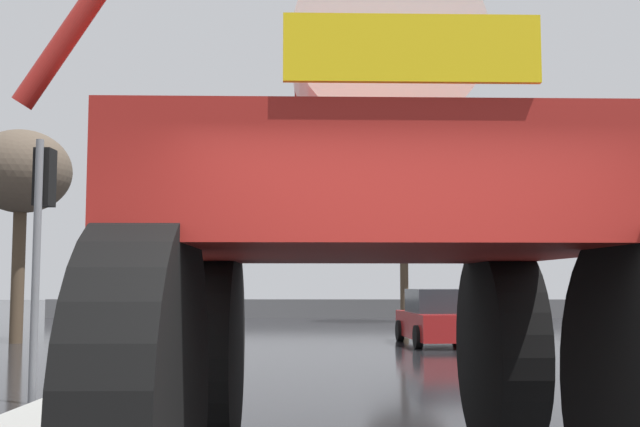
{
  "coord_description": "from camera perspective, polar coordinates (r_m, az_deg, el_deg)",
  "views": [
    {
      "loc": [
        -0.44,
        -2.55,
        1.67
      ],
      "look_at": [
        -0.61,
        5.99,
        2.43
      ],
      "focal_mm": 43.95,
      "sensor_mm": 36.0,
      "label": 1
    }
  ],
  "objects": [
    {
      "name": "oversize_sprayer",
      "position": [
        6.11,
        3.97,
        -1.93
      ],
      "size": [
        4.2,
        5.71,
        4.62
      ],
      "rotation": [
        0.0,
        0.0,
        1.62
      ],
      "color": "black",
      "rests_on": "ground"
    },
    {
      "name": "traffic_signal_far_left",
      "position": [
        27.47,
        12.35,
        -3.23
      ],
      "size": [
        0.24,
        0.55,
        3.46
      ],
      "color": "slate",
      "rests_on": "ground"
    },
    {
      "name": "bare_tree_far_center",
      "position": [
        34.06,
        6.1,
        0.93
      ],
      "size": [
        3.7,
        3.7,
        6.85
      ],
      "color": "#473828",
      "rests_on": "ground"
    },
    {
      "name": "ground_plane",
      "position": [
        20.62,
        2.4,
        -9.76
      ],
      "size": [
        120.0,
        120.0,
        0.0
      ],
      "primitive_type": "plane",
      "color": "black"
    },
    {
      "name": "sedan_ahead",
      "position": [
        21.92,
        8.66,
        -7.56
      ],
      "size": [
        2.17,
        4.24,
        1.52
      ],
      "rotation": [
        0.0,
        0.0,
        1.66
      ],
      "color": "maroon",
      "rests_on": "ground"
    },
    {
      "name": "traffic_signal_near_left",
      "position": [
        11.93,
        -19.58,
        0.21
      ],
      "size": [
        0.24,
        0.54,
        3.72
      ],
      "color": "slate",
      "rests_on": "ground"
    },
    {
      "name": "roadside_barrier",
      "position": [
        38.48,
        1.81,
        -6.94
      ],
      "size": [
        29.41,
        0.24,
        0.9
      ],
      "primitive_type": "cube",
      "color": "#59595B",
      "rests_on": "ground"
    },
    {
      "name": "bare_tree_left",
      "position": [
        23.92,
        -20.91,
        2.7
      ],
      "size": [
        2.8,
        2.8,
        6.05
      ],
      "color": "#473828",
      "rests_on": "ground"
    }
  ]
}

